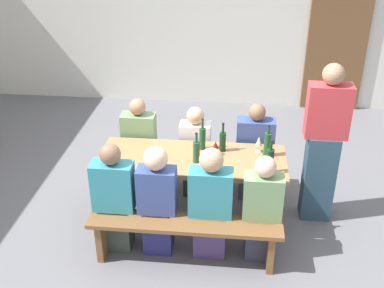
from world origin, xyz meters
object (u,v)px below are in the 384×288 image
wine_glass_0 (216,146)px  wine_glass_1 (206,161)px  bench_near (185,230)px  bench_far (198,160)px  tasting_table (192,165)px  seated_guest_near_1 (157,202)px  wine_bottle_2 (267,144)px  seated_guest_near_3 (262,211)px  seated_guest_far_1 (195,154)px  standing_host (323,148)px  wine_bottle_1 (202,138)px  wine_bottle_3 (196,151)px  wine_bottle_0 (270,161)px  seated_guest_near_2 (210,205)px  seated_guest_far_0 (140,149)px  wooden_door (337,44)px  seated_guest_near_0 (114,200)px  wine_glass_2 (259,142)px  wine_bottle_4 (223,141)px  seated_guest_far_2 (254,155)px

wine_glass_0 → wine_glass_1: (-0.07, -0.34, 0.01)m
bench_near → bench_far: size_ratio=1.00×
tasting_table → seated_guest_near_1: bearing=-118.2°
wine_bottle_2 → seated_guest_near_3: 0.72m
seated_guest_far_1 → standing_host: 1.39m
wine_bottle_1 → wine_glass_0: size_ratio=2.24×
wine_bottle_2 → wine_bottle_3: (-0.69, -0.19, -0.02)m
wine_bottle_3 → wine_bottle_0: bearing=-11.3°
tasting_table → wine_glass_0: wine_glass_0 is taller
bench_far → wine_bottle_3: 0.91m
bench_far → seated_guest_near_2: bearing=-79.3°
wine_bottle_0 → wine_bottle_1: 0.78m
seated_guest_far_0 → wooden_door: bearing=136.4°
wine_bottle_3 → seated_guest_near_1: bearing=-127.1°
wine_bottle_0 → seated_guest_near_0: 1.50m
wine_glass_1 → wine_glass_2: 0.67m
wine_glass_1 → seated_guest_near_0: 0.94m
wine_bottle_0 → wine_bottle_4: size_ratio=1.09×
wine_bottle_3 → seated_guest_near_1: size_ratio=0.28×
wine_bottle_4 → wine_bottle_1: bearing=173.8°
wine_bottle_0 → seated_guest_near_2: seated_guest_near_2 is taller
wine_bottle_1 → seated_guest_far_2: size_ratio=0.30×
bench_near → wine_bottle_0: (0.75, 0.44, 0.53)m
wine_glass_2 → seated_guest_near_0: seated_guest_near_0 is taller
wooden_door → seated_guest_far_2: (-1.27, -2.68, -0.52)m
wine_bottle_4 → standing_host: bearing=1.7°
seated_guest_near_2 → seated_guest_near_3: bearing=-90.0°
seated_guest_far_0 → bench_far: bearing=103.1°
wine_glass_2 → seated_guest_near_2: (-0.44, -0.69, -0.33)m
tasting_table → seated_guest_near_1: 0.59m
wine_bottle_1 → seated_guest_near_3: wine_bottle_1 is taller
wine_bottle_3 → wine_glass_0: (0.18, 0.15, -0.01)m
bench_near → wine_bottle_3: bearing=85.0°
wine_bottle_3 → wine_bottle_2: bearing=15.5°
bench_near → seated_guest_far_2: size_ratio=1.56×
wine_glass_0 → seated_guest_near_0: 1.13m
bench_near → seated_guest_near_3: bearing=12.2°
standing_host → wine_bottle_0: bearing=37.5°
wooden_door → seated_guest_near_3: (-1.21, -3.70, -0.54)m
wine_bottle_4 → wine_glass_1: size_ratio=1.96×
wine_bottle_4 → wine_glass_0: size_ratio=2.06×
wine_glass_1 → seated_guest_near_0: size_ratio=0.14×
seated_guest_near_0 → seated_guest_near_1: (0.41, 0.00, 0.01)m
wine_glass_0 → wine_bottle_1: bearing=139.8°
wine_bottle_1 → seated_guest_far_0: bearing=156.5°
seated_guest_far_1 → bench_near: bearing=0.8°
bench_far → wine_bottle_4: 0.77m
bench_far → wine_glass_2: (0.66, -0.48, 0.52)m
wine_bottle_2 → wine_bottle_3: bearing=-164.5°
wine_glass_1 → wine_bottle_3: bearing=120.7°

